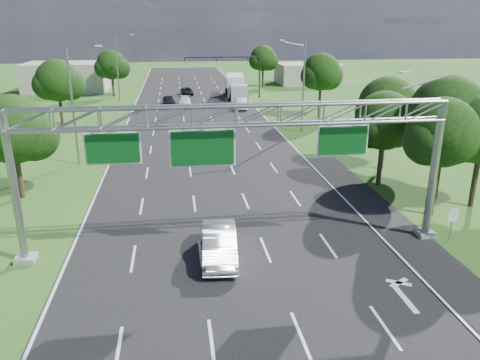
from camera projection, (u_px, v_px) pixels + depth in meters
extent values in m
plane|color=#205319|center=(208.00, 159.00, 43.04)|extent=(220.00, 220.00, 0.00)
cube|color=black|center=(208.00, 159.00, 43.04)|extent=(18.00, 180.00, 0.02)
cube|color=black|center=(389.00, 223.00, 29.37)|extent=(3.00, 30.00, 0.02)
cube|color=gray|center=(425.00, 233.00, 27.61)|extent=(1.00, 1.00, 0.30)
cylinder|color=gray|center=(434.00, 171.00, 26.37)|extent=(0.44, 0.44, 8.00)
cube|color=gray|center=(26.00, 259.00, 24.69)|extent=(1.00, 1.00, 0.30)
cylinder|color=gray|center=(14.00, 190.00, 23.44)|extent=(0.40, 0.40, 8.00)
cylinder|color=gray|center=(425.00, 82.00, 24.61)|extent=(2.54, 0.12, 0.79)
cube|color=beige|center=(405.00, 73.00, 24.29)|extent=(0.50, 0.22, 0.12)
cube|color=white|center=(113.00, 148.00, 23.43)|extent=(2.80, 0.05, 1.70)
cube|color=#094917|center=(113.00, 148.00, 23.38)|extent=(2.62, 0.05, 1.52)
cube|color=white|center=(203.00, 148.00, 24.07)|extent=(3.40, 0.05, 2.00)
cube|color=#094917|center=(203.00, 148.00, 24.01)|extent=(3.22, 0.05, 1.82)
cube|color=white|center=(343.00, 140.00, 24.99)|extent=(2.80, 0.05, 1.70)
cube|color=#094917|center=(343.00, 140.00, 24.94)|extent=(2.62, 0.05, 1.52)
cylinder|color=gray|center=(451.00, 226.00, 26.52)|extent=(0.06, 0.06, 2.00)
cube|color=white|center=(453.00, 215.00, 26.27)|extent=(0.60, 0.04, 0.80)
cylinder|color=black|center=(259.00, 76.00, 76.17)|extent=(0.24, 0.24, 7.00)
cylinder|color=black|center=(223.00, 57.00, 74.39)|extent=(12.00, 0.18, 0.18)
imported|color=black|center=(185.00, 61.00, 73.78)|extent=(0.18, 0.22, 1.10)
imported|color=black|center=(216.00, 61.00, 74.43)|extent=(0.18, 0.22, 1.10)
imported|color=black|center=(247.00, 60.00, 75.08)|extent=(0.18, 0.22, 1.10)
cylinder|color=gray|center=(73.00, 108.00, 39.94)|extent=(0.20, 0.20, 10.00)
cylinder|color=gray|center=(83.00, 51.00, 38.59)|extent=(2.78, 0.12, 0.60)
cube|color=beige|center=(98.00, 46.00, 38.63)|extent=(0.55, 0.22, 0.12)
cylinder|color=gray|center=(117.00, 69.00, 72.75)|extent=(0.20, 0.20, 10.00)
cylinder|color=gray|center=(123.00, 37.00, 71.41)|extent=(2.78, 0.12, 0.60)
cube|color=beige|center=(132.00, 35.00, 71.45)|extent=(0.55, 0.22, 0.12)
cylinder|color=gray|center=(303.00, 87.00, 52.31)|extent=(0.20, 0.20, 10.00)
cylinder|color=gray|center=(294.00, 44.00, 50.62)|extent=(2.78, 0.12, 0.60)
cube|color=beige|center=(282.00, 40.00, 50.32)|extent=(0.55, 0.22, 0.12)
cylinder|color=#2D2116|center=(434.00, 187.00, 30.13)|extent=(0.36, 0.36, 3.74)
sphere|color=black|center=(442.00, 132.00, 28.96)|extent=(4.40, 4.40, 4.40)
sphere|color=black|center=(453.00, 139.00, 29.66)|extent=(3.30, 3.30, 3.30)
sphere|color=black|center=(428.00, 141.00, 28.69)|extent=(3.08, 3.08, 3.08)
cylinder|color=#2D2116|center=(438.00, 169.00, 33.13)|extent=(0.36, 0.36, 4.18)
sphere|color=black|center=(447.00, 112.00, 31.82)|extent=(5.00, 5.00, 5.00)
sphere|color=black|center=(459.00, 119.00, 32.56)|extent=(3.75, 3.75, 3.75)
sphere|color=black|center=(433.00, 120.00, 31.55)|extent=(3.50, 3.50, 3.50)
cylinder|color=#2D2116|center=(380.00, 165.00, 35.70)|extent=(0.36, 0.36, 3.30)
sphere|color=black|center=(384.00, 121.00, 34.60)|extent=(4.40, 4.40, 4.40)
sphere|color=black|center=(395.00, 126.00, 35.30)|extent=(3.30, 3.30, 3.30)
sphere|color=black|center=(373.00, 128.00, 34.33)|extent=(3.08, 3.08, 3.08)
cylinder|color=#2D2116|center=(474.00, 182.00, 31.56)|extent=(0.36, 0.36, 3.52)
sphere|color=black|center=(470.00, 138.00, 30.13)|extent=(3.22, 3.22, 3.22)
cylinder|color=#2D2116|center=(383.00, 149.00, 39.67)|extent=(0.36, 0.36, 3.52)
sphere|color=black|center=(387.00, 106.00, 38.49)|extent=(4.80, 4.80, 4.80)
sphere|color=black|center=(398.00, 112.00, 39.21)|extent=(3.60, 3.60, 3.60)
sphere|color=black|center=(376.00, 112.00, 38.22)|extent=(3.36, 3.36, 3.36)
cylinder|color=#2D2116|center=(20.00, 177.00, 33.22)|extent=(0.36, 0.36, 3.08)
sphere|color=black|center=(12.00, 129.00, 32.11)|extent=(4.80, 4.80, 4.80)
sphere|color=black|center=(33.00, 136.00, 32.83)|extent=(3.60, 3.60, 3.60)
cylinder|color=#2D2116|center=(61.00, 113.00, 54.42)|extent=(0.36, 0.36, 3.74)
sphere|color=black|center=(57.00, 80.00, 53.20)|extent=(4.80, 4.80, 4.80)
sphere|color=black|center=(70.00, 85.00, 53.93)|extent=(3.60, 3.60, 3.60)
sphere|color=black|center=(47.00, 85.00, 52.94)|extent=(3.36, 3.36, 3.36)
cylinder|color=#2D2116|center=(113.00, 87.00, 78.33)|extent=(0.36, 0.36, 3.30)
sphere|color=black|center=(111.00, 65.00, 77.18)|extent=(4.80, 4.80, 4.80)
sphere|color=black|center=(119.00, 68.00, 77.90)|extent=(3.60, 3.60, 3.60)
sphere|color=black|center=(105.00, 68.00, 76.91)|extent=(3.36, 3.36, 3.36)
cylinder|color=#2D2116|center=(320.00, 102.00, 61.37)|extent=(0.36, 0.36, 3.96)
sphere|color=black|center=(321.00, 72.00, 60.11)|extent=(4.80, 4.80, 4.80)
sphere|color=black|center=(329.00, 76.00, 60.83)|extent=(3.60, 3.60, 3.60)
sphere|color=black|center=(314.00, 76.00, 59.84)|extent=(3.36, 3.36, 3.36)
cylinder|color=#2D2116|center=(263.00, 78.00, 89.31)|extent=(0.36, 0.36, 3.52)
sphere|color=black|center=(263.00, 58.00, 88.12)|extent=(4.80, 4.80, 4.80)
sphere|color=black|center=(269.00, 61.00, 88.84)|extent=(3.60, 3.60, 3.60)
sphere|color=black|center=(258.00, 61.00, 87.85)|extent=(3.36, 3.36, 3.36)
cube|color=#A99B8E|center=(67.00, 77.00, 84.38)|extent=(14.00, 10.00, 5.00)
cube|color=#A99B8E|center=(308.00, 74.00, 94.28)|extent=(12.00, 9.00, 4.00)
imported|color=silver|center=(219.00, 244.00, 24.77)|extent=(2.14, 5.20, 1.68)
imported|color=white|center=(185.00, 101.00, 70.18)|extent=(1.96, 4.40, 1.26)
imported|color=black|center=(187.00, 91.00, 80.37)|extent=(2.21, 4.41, 1.20)
imported|color=black|center=(169.00, 100.00, 70.27)|extent=(2.17, 4.44, 1.46)
imported|color=white|center=(241.00, 104.00, 67.43)|extent=(1.85, 4.60, 1.49)
cube|color=silver|center=(235.00, 85.00, 78.37)|extent=(3.45, 7.05, 3.39)
cube|color=silver|center=(239.00, 93.00, 74.11)|extent=(2.86, 2.76, 2.49)
cylinder|color=black|center=(231.00, 97.00, 74.38)|extent=(0.40, 1.13, 1.13)
cylinder|color=black|center=(247.00, 97.00, 74.70)|extent=(0.40, 1.13, 1.13)
cylinder|color=black|center=(227.00, 91.00, 80.75)|extent=(0.40, 1.13, 1.13)
cylinder|color=black|center=(241.00, 91.00, 81.07)|extent=(0.40, 1.13, 1.13)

